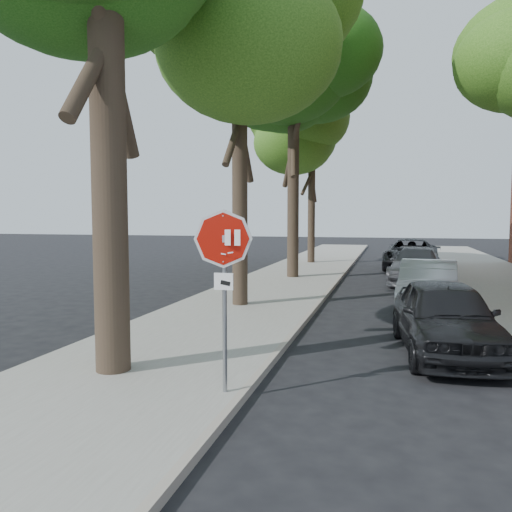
# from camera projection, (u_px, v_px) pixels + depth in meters

# --- Properties ---
(ground) EXTENTS (120.00, 120.00, 0.00)m
(ground) POSITION_uv_depth(u_px,v_px,m) (272.00, 404.00, 6.99)
(ground) COLOR black
(ground) RESTS_ON ground
(sidewalk_left) EXTENTS (4.00, 55.00, 0.12)m
(sidewalk_left) POSITION_uv_depth(u_px,v_px,m) (280.00, 284.00, 19.19)
(sidewalk_left) COLOR gray
(sidewalk_left) RESTS_ON ground
(curb_left) EXTENTS (0.12, 55.00, 0.13)m
(curb_left) POSITION_uv_depth(u_px,v_px,m) (334.00, 286.00, 18.65)
(curb_left) COLOR #9E9384
(curb_left) RESTS_ON ground
(curb_right) EXTENTS (0.12, 55.00, 0.13)m
(curb_right) POSITION_uv_depth(u_px,v_px,m) (460.00, 290.00, 17.51)
(curb_right) COLOR #9E9384
(curb_right) RESTS_ON ground
(stop_sign) EXTENTS (0.76, 0.34, 2.61)m
(stop_sign) POSITION_uv_depth(u_px,v_px,m) (224.00, 265.00, 7.00)
(stop_sign) COLOR gray
(stop_sign) RESTS_ON sidewalk_left
(tree_mid_a) EXTENTS (5.59, 5.19, 9.84)m
(tree_mid_a) POSITION_uv_depth(u_px,v_px,m) (240.00, 39.00, 13.93)
(tree_mid_a) COLOR black
(tree_mid_a) RESTS_ON sidewalk_left
(tree_mid_b) EXTENTS (5.88, 5.46, 10.36)m
(tree_mid_b) POSITION_uv_depth(u_px,v_px,m) (294.00, 87.00, 20.60)
(tree_mid_b) COLOR black
(tree_mid_b) RESTS_ON sidewalk_left
(tree_far) EXTENTS (5.29, 4.91, 9.33)m
(tree_far) POSITION_uv_depth(u_px,v_px,m) (312.00, 134.00, 27.46)
(tree_far) COLOR black
(tree_far) RESTS_ON sidewalk_left
(car_a) EXTENTS (2.09, 4.34, 1.43)m
(car_a) POSITION_uv_depth(u_px,v_px,m) (445.00, 317.00, 9.54)
(car_a) COLOR black
(car_a) RESTS_ON ground
(car_b) EXTENTS (1.86, 4.39, 1.41)m
(car_b) POSITION_uv_depth(u_px,v_px,m) (428.00, 286.00, 13.91)
(car_b) COLOR #A3A6AB
(car_b) RESTS_ON ground
(car_c) EXTENTS (2.50, 5.04, 1.41)m
(car_c) POSITION_uv_depth(u_px,v_px,m) (417.00, 266.00, 19.85)
(car_c) COLOR #444549
(car_c) RESTS_ON ground
(car_d) EXTENTS (2.93, 5.65, 1.52)m
(car_d) POSITION_uv_depth(u_px,v_px,m) (411.00, 254.00, 25.10)
(car_d) COLOR black
(car_d) RESTS_ON ground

